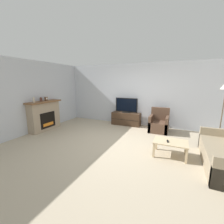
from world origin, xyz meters
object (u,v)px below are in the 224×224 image
object	(u,v)px
mantel_vase_centre_left	(41,99)
tv_stand	(126,119)
fireplace	(44,115)
remote	(168,141)
mantel_clock	(46,99)
coffee_table	(171,143)
tv	(126,106)
mantel_vase_left	(34,100)
armchair	(159,124)

from	to	relation	value
mantel_vase_centre_left	tv_stand	distance (m)	3.59
fireplace	remote	xyz separation A→B (m)	(4.67, -0.31, -0.18)
mantel_clock	mantel_vase_centre_left	bearing A→B (deg)	-90.18
mantel_vase_centre_left	tv_stand	size ratio (longest dim) A/B	0.14
mantel_clock	coffee_table	xyz separation A→B (m)	(4.73, -0.40, -0.90)
mantel_clock	tv	bearing A→B (deg)	34.31
tv	remote	bearing A→B (deg)	-50.36
mantel_vase_left	tv_stand	xyz separation A→B (m)	(2.74, 2.43, -0.98)
mantel_vase_centre_left	tv	world-z (taller)	mantel_vase_centre_left
tv_stand	coffee_table	bearing A→B (deg)	-48.73
tv_stand	armchair	distance (m)	1.49
mantel_clock	remote	xyz separation A→B (m)	(4.66, -0.45, -0.83)
mantel_vase_left	mantel_clock	bearing A→B (deg)	89.92
mantel_clock	armchair	bearing A→B (deg)	20.39
mantel_vase_left	tv	distance (m)	3.68
mantel_vase_centre_left	armchair	distance (m)	4.67
mantel_vase_centre_left	armchair	size ratio (longest dim) A/B	0.19
mantel_vase_left	mantel_vase_centre_left	world-z (taller)	mantel_vase_left
mantel_vase_left	coffee_table	size ratio (longest dim) A/B	0.25
coffee_table	mantel_clock	bearing A→B (deg)	175.18
fireplace	mantel_clock	distance (m)	0.67
mantel_clock	tv_stand	world-z (taller)	mantel_clock
mantel_vase_left	tv_stand	world-z (taller)	mantel_vase_left
coffee_table	remote	size ratio (longest dim) A/B	5.42
mantel_vase_left	coffee_table	xyz separation A→B (m)	(4.73, 0.17, -0.92)
mantel_vase_left	tv_stand	size ratio (longest dim) A/B	0.16
mantel_vase_left	mantel_vase_centre_left	size ratio (longest dim) A/B	1.18
mantel_vase_centre_left	coffee_table	world-z (taller)	mantel_vase_centre_left
armchair	mantel_vase_left	bearing A→B (deg)	-153.16
coffee_table	remote	xyz separation A→B (m)	(-0.07, -0.05, 0.07)
armchair	coffee_table	distance (m)	2.03
tv_stand	coffee_table	distance (m)	3.02
mantel_clock	tv_stand	xyz separation A→B (m)	(2.74, 1.87, -0.96)
tv_stand	remote	world-z (taller)	tv_stand
mantel_vase_left	mantel_clock	size ratio (longest dim) A/B	1.39
mantel_clock	tv_stand	distance (m)	3.45
tv	coffee_table	distance (m)	3.06
mantel_clock	coffee_table	world-z (taller)	mantel_clock
mantel_vase_centre_left	mantel_clock	distance (m)	0.25
mantel_vase_centre_left	mantel_vase_left	bearing A→B (deg)	-90.00
armchair	mantel_vase_centre_left	bearing A→B (deg)	-156.71
fireplace	mantel_vase_left	distance (m)	0.79
mantel_vase_centre_left	tv	bearing A→B (deg)	37.68
coffee_table	remote	bearing A→B (deg)	-142.38
tv_stand	coffee_table	xyz separation A→B (m)	(1.99, -2.27, 0.07)
fireplace	remote	distance (m)	4.69
tv_stand	mantel_vase_centre_left	bearing A→B (deg)	-142.29
mantel_vase_centre_left	tv	size ratio (longest dim) A/B	0.18
fireplace	tv_stand	xyz separation A→B (m)	(2.75, 2.01, -0.31)
mantel_vase_left	tv_stand	bearing A→B (deg)	41.64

